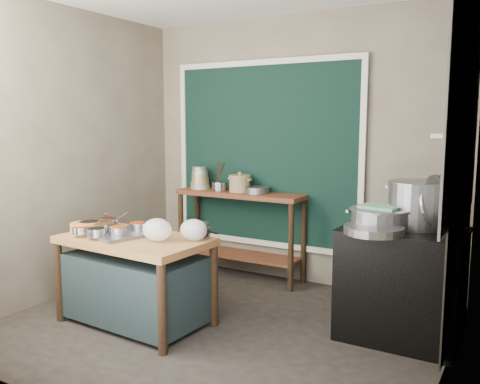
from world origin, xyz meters
The scene contains 30 objects.
floor centered at (0.00, 0.00, -0.01)m, with size 3.50×3.00×0.02m, color #2C2622.
back_wall centered at (0.00, 1.51, 1.40)m, with size 3.50×0.02×2.80m, color #7A715E.
left_wall centered at (-1.76, 0.00, 1.40)m, with size 0.02×3.00×2.80m, color #7A715E.
right_wall centered at (1.76, 0.00, 1.40)m, with size 0.02×3.00×2.80m, color #7A715E.
curtain_panel centered at (-0.35, 1.47, 1.35)m, with size 2.10×0.02×1.90m, color black.
curtain_frame centered at (-0.35, 1.46, 1.35)m, with size 2.22×0.03×2.02m, color beige, non-canonical shape.
tile_panel centered at (1.74, 0.55, 1.85)m, with size 0.02×1.70×1.70m, color #B2B2AA.
soot_patch centered at (1.74, 0.65, 0.70)m, with size 0.01×1.30×1.30m, color black.
wall_shelf centered at (1.63, 0.85, 1.60)m, with size 0.22×0.70×0.03m, color beige.
prep_table centered at (-0.65, -0.30, 0.38)m, with size 1.25×0.72×0.75m, color olive.
back_counter centered at (-0.55, 1.28, 0.47)m, with size 1.45×0.40×0.95m, color #5E2F1A.
stove_block centered at (1.35, 0.55, 0.42)m, with size 0.90×0.68×0.85m, color black.
stove_top centered at (1.35, 0.55, 0.86)m, with size 0.92×0.69×0.03m, color black.
condiment_tray centered at (-0.88, -0.31, 0.76)m, with size 0.59×0.42×0.03m, color gray.
condiment_bowls centered at (-0.91, -0.32, 0.81)m, with size 0.68×0.52×0.07m.
yellow_basin centered at (-1.11, -0.41, 0.80)m, with size 0.25×0.25×0.09m, color #DB8441.
saucepan centered at (-0.18, -0.06, 0.81)m, with size 0.23×0.23×0.12m, color gray, non-canonical shape.
plastic_bag_a centered at (-0.39, -0.31, 0.84)m, with size 0.25×0.21×0.19m, color white.
plastic_bag_b centered at (-0.15, -0.14, 0.84)m, with size 0.23×0.20×0.17m, color white.
bowl_stack centered at (-1.07, 1.27, 1.06)m, with size 0.22×0.22×0.25m.
utensil_cup centered at (-0.79, 1.24, 1.00)m, with size 0.16×0.16×0.10m, color gray.
ceramic_crock centered at (-0.55, 1.28, 1.03)m, with size 0.24×0.24×0.16m, color olive, non-canonical shape.
wide_bowl centered at (-0.34, 1.28, 0.98)m, with size 0.27×0.27×0.07m, color gray.
stock_pot centered at (1.42, 0.65, 1.06)m, with size 0.47×0.47×0.37m, color gray, non-canonical shape.
pot_lid centered at (1.58, 0.63, 1.09)m, with size 0.44×0.44×0.02m, color gray.
steamer centered at (1.18, 0.48, 0.96)m, with size 0.49×0.49×0.16m, color gray, non-canonical shape.
green_cloth centered at (1.18, 0.48, 1.05)m, with size 0.28×0.22×0.02m, color #64AB7F.
shallow_pan centered at (1.20, 0.26, 0.91)m, with size 0.44×0.44×0.06m, color gray.
shelf_bowl_stack centered at (1.63, 0.77, 1.67)m, with size 0.14×0.14×0.11m.
shelf_bowl_green centered at (1.63, 1.02, 1.64)m, with size 0.14×0.14×0.05m, color gray.
Camera 1 is at (2.20, -3.43, 1.70)m, focal length 38.00 mm.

